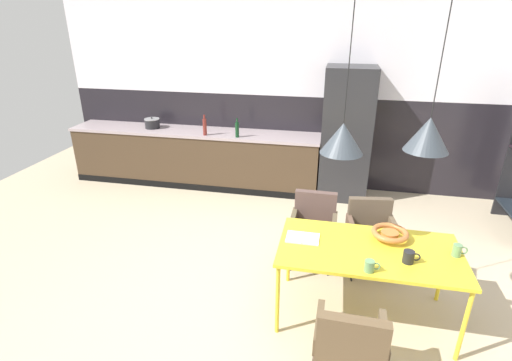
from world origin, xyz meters
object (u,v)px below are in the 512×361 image
Objects in this scene: armchair_facing_counter at (371,226)px; refrigerator_column at (346,135)px; fruit_bowl at (390,233)px; open_book at (303,238)px; mug_wide_latte at (458,250)px; pendant_lamp_over_table_far at (428,134)px; armchair_by_stool at (350,341)px; mug_tall_blue at (370,266)px; bottle_wine_green at (205,127)px; dining_table at (369,253)px; mug_white_ceramic at (409,257)px; bottle_oil_tall at (237,129)px; armchair_near_window at (314,220)px; cooking_pot at (152,123)px; pendant_lamp_over_table_near at (342,138)px.

refrigerator_column is at bearing -89.27° from armchair_facing_counter.
fruit_bowl reaches higher than open_book.
pendant_lamp_over_table_far is (-0.39, -0.02, 0.97)m from mug_wide_latte.
mug_wide_latte reaches higher than armchair_by_stool.
refrigerator_column is at bearing 93.65° from mug_tall_blue.
mug_wide_latte is at bearing -38.66° from bottle_wine_green.
dining_table is 1.99× the size of armchair_facing_counter.
mug_white_ceramic is 3.32m from bottle_oil_tall.
armchair_by_stool is at bearing -103.45° from mug_tall_blue.
pendant_lamp_over_table_far reaches higher than mug_white_ceramic.
armchair_near_window is 6.57× the size of mug_wide_latte.
mug_wide_latte is 0.38× the size of bottle_wine_green.
mug_wide_latte is at bearing 2.75° from dining_table.
pendant_lamp_over_table_far reaches higher than armchair_by_stool.
armchair_near_window reaches higher than armchair_facing_counter.
armchair_near_window is 0.65× the size of pendant_lamp_over_table_far.
bottle_oil_tall is (1.46, -0.22, 0.04)m from cooking_pot.
bottle_oil_tall is 0.23× the size of pendant_lamp_over_table_near.
pendant_lamp_over_table_far is (0.88, -0.03, 1.02)m from open_book.
refrigerator_column is 1.92m from armchair_facing_counter.
cooking_pot is at bearing 144.55° from fruit_bowl.
bottle_wine_green is 3.18m from pendant_lamp_over_table_near.
refrigerator_column is 2.10m from bottle_wine_green.
mug_wide_latte is at bearing 23.84° from mug_white_ceramic.
dining_table is at bearing 86.66° from mug_tall_blue.
pendant_lamp_over_table_far is (2.60, -2.42, 0.72)m from bottle_wine_green.
bottle_wine_green is at bearing 124.36° from armchair_by_stool.
pendant_lamp_over_table_far is (0.31, 0.01, 1.07)m from dining_table.
bottle_oil_tall is at bearing 131.01° from pendant_lamp_over_table_far.
mug_white_ceramic is (0.11, -0.34, -0.00)m from fruit_bowl.
armchair_near_window is at bearing 113.41° from mug_tall_blue.
bottle_wine_green reaches higher than fruit_bowl.
armchair_facing_counter is 0.61× the size of pendant_lamp_over_table_near.
refrigerator_column reaches higher than fruit_bowl.
armchair_by_stool is 1.48m from pendant_lamp_over_table_near.
armchair_near_window is 2.72× the size of bottle_oil_tall.
cooking_pot reaches higher than armchair_by_stool.
refrigerator_column is 2.98m from mug_tall_blue.
mug_wide_latte is (0.91, -2.60, -0.19)m from refrigerator_column.
pendant_lamp_over_table_far is at bearing 136.42° from armchair_near_window.
cooking_pot is at bearing 135.87° from open_book.
armchair_by_stool reaches higher than open_book.
armchair_near_window is at bearing 130.10° from mug_white_ceramic.
pendant_lamp_over_table_near is (-0.29, 0.36, 0.91)m from mug_tall_blue.
mug_white_ceramic is (0.21, -0.94, 0.27)m from armchair_facing_counter.
open_book is at bearing 175.63° from dining_table.
bottle_wine_green is (-1.72, 2.38, 0.30)m from open_book.
armchair_near_window is (-0.52, 0.82, -0.18)m from dining_table.
armchair_by_stool is at bearing -89.05° from refrigerator_column.
armchair_facing_counter is (0.08, 0.79, -0.17)m from dining_table.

